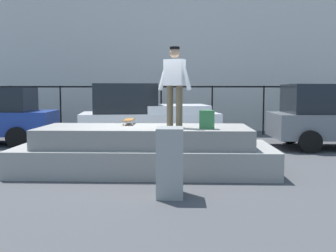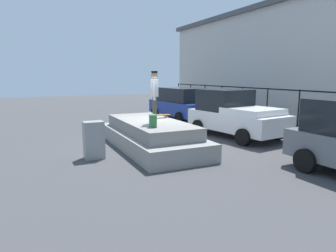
{
  "view_description": "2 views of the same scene",
  "coord_description": "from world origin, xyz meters",
  "px_view_note": "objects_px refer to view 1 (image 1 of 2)",
  "views": [
    {
      "loc": [
        0.87,
        -9.18,
        1.8
      ],
      "look_at": [
        0.49,
        1.1,
        0.86
      ],
      "focal_mm": 44.03,
      "sensor_mm": 36.0,
      "label": 1
    },
    {
      "loc": [
        9.88,
        -4.2,
        2.53
      ],
      "look_at": [
        -0.5,
        0.66,
        0.63
      ],
      "focal_mm": 32.42,
      "sensor_mm": 36.0,
      "label": 2
    }
  ],
  "objects_px": {
    "skateboard": "(129,120)",
    "backpack": "(207,120)",
    "skateboarder": "(175,81)",
    "utility_box": "(170,162)",
    "car_white_pickup_mid": "(145,116)"
  },
  "relations": [
    {
      "from": "skateboarder",
      "to": "utility_box",
      "type": "bearing_deg",
      "value": -90.87
    },
    {
      "from": "skateboarder",
      "to": "car_white_pickup_mid",
      "type": "distance_m",
      "value": 4.26
    },
    {
      "from": "skateboarder",
      "to": "backpack",
      "type": "relative_size",
      "value": 4.44
    },
    {
      "from": "skateboard",
      "to": "utility_box",
      "type": "bearing_deg",
      "value": -68.84
    },
    {
      "from": "skateboarder",
      "to": "backpack",
      "type": "distance_m",
      "value": 1.1
    },
    {
      "from": "skateboard",
      "to": "utility_box",
      "type": "relative_size",
      "value": 0.68
    },
    {
      "from": "backpack",
      "to": "car_white_pickup_mid",
      "type": "bearing_deg",
      "value": -54.71
    },
    {
      "from": "backpack",
      "to": "utility_box",
      "type": "bearing_deg",
      "value": 81.32
    },
    {
      "from": "skateboard",
      "to": "backpack",
      "type": "relative_size",
      "value": 2.05
    },
    {
      "from": "skateboard",
      "to": "backpack",
      "type": "bearing_deg",
      "value": -29.93
    },
    {
      "from": "skateboarder",
      "to": "utility_box",
      "type": "xyz_separation_m",
      "value": [
        -0.03,
        -2.02,
        -1.38
      ]
    },
    {
      "from": "backpack",
      "to": "skateboard",
      "type": "bearing_deg",
      "value": -15.87
    },
    {
      "from": "skateboarder",
      "to": "car_white_pickup_mid",
      "type": "bearing_deg",
      "value": 104.22
    },
    {
      "from": "utility_box",
      "to": "backpack",
      "type": "bearing_deg",
      "value": 67.24
    },
    {
      "from": "skateboard",
      "to": "utility_box",
      "type": "height_order",
      "value": "utility_box"
    }
  ]
}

